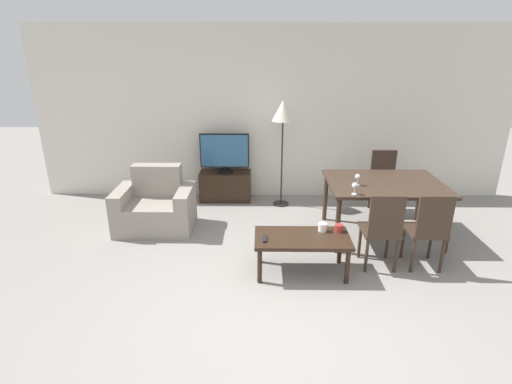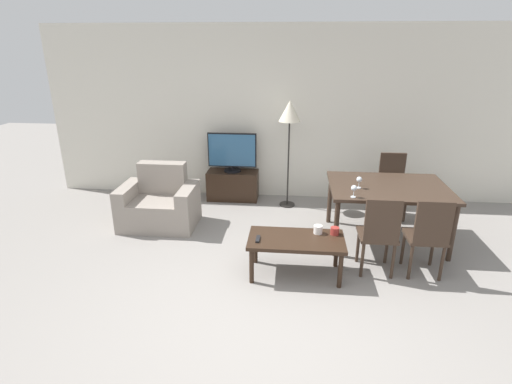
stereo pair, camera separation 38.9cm
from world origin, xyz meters
The scene contains 16 objects.
ground_plane centered at (0.00, 0.00, 0.00)m, with size 18.00×18.00×0.00m, color gray.
wall_back centered at (0.00, 3.27, 1.35)m, with size 7.53×0.06×2.70m.
armchair centered at (-1.62, 1.93, 0.30)m, with size 1.02×0.71×0.84m.
tv_stand centered at (-0.76, 3.01, 0.24)m, with size 0.81×0.37×0.47m.
tv centered at (-0.76, 3.01, 0.79)m, with size 0.77×0.27×0.62m.
coffee_table centered at (0.27, 0.80, 0.39)m, with size 1.03×0.54×0.44m.
dining_table centered at (1.40, 1.75, 0.67)m, with size 1.45×1.08×0.74m.
dining_chair_near centered at (1.15, 0.90, 0.51)m, with size 0.40×0.40×0.92m.
dining_chair_far centered at (1.66, 2.60, 0.51)m, with size 0.40×0.40×0.92m.
dining_chair_near_right centered at (1.66, 0.90, 0.51)m, with size 0.40×0.40×0.92m.
floor_lamp centered at (0.14, 2.81, 1.41)m, with size 0.32×0.32×1.64m.
remote_primary centered at (-0.14, 0.73, 0.45)m, with size 0.04×0.15×0.02m.
cup_white_near centered at (0.51, 0.94, 0.49)m, with size 0.10×0.10×0.09m.
cup_colored_far centered at (0.69, 0.94, 0.48)m, with size 0.10×0.10×0.08m.
wine_glass_left centered at (0.91, 1.30, 0.85)m, with size 0.07×0.07×0.15m.
wine_glass_center centered at (1.02, 1.62, 0.85)m, with size 0.07×0.07×0.15m.
Camera 2 is at (0.21, -3.06, 2.40)m, focal length 28.00 mm.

